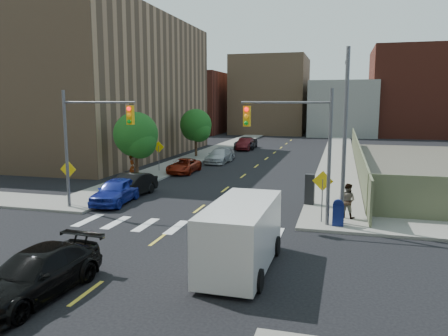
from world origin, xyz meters
The scene contains 30 objects.
ground centered at (0.00, 0.00, 0.00)m, with size 160.00×160.00×0.00m, color black.
sidewalk_nw centered at (-7.75, 41.50, 0.07)m, with size 3.50×73.00×0.15m, color gray.
sidewalk_ne centered at (7.75, 41.50, 0.07)m, with size 3.50×73.00×0.15m, color gray.
fence_north centered at (9.60, 28.00, 1.25)m, with size 0.12×44.00×2.50m, color #646848.
building_nw centered at (-22.00, 30.00, 8.00)m, with size 22.00×30.00×16.00m, color #8C6B4C.
bg_bldg_west centered at (-22.00, 70.00, 6.00)m, with size 14.00×18.00×12.00m, color #592319.
bg_bldg_midwest centered at (-6.00, 72.00, 7.50)m, with size 14.00×16.00×15.00m, color #8C6B4C.
bg_bldg_center centered at (8.00, 70.00, 5.00)m, with size 12.00×16.00×10.00m, color gray.
bg_bldg_east centered at (22.00, 72.00, 8.00)m, with size 18.00×18.00×16.00m, color #592319.
signal_nw centered at (-5.98, 6.00, 4.53)m, with size 4.59×0.30×7.00m.
signal_ne centered at (5.98, 6.00, 4.53)m, with size 4.59×0.30×7.00m.
streetlight_ne centered at (8.20, 6.90, 5.22)m, with size 0.25×3.70×9.00m.
warn_sign_nw centered at (-7.80, 6.50, 1.99)m, with size 1.06×0.06×2.83m.
warn_sign_ne centered at (7.20, 6.50, 1.99)m, with size 1.06×0.06×2.83m.
warn_sign_midwest centered at (-7.80, 20.00, 1.99)m, with size 1.06×0.06×2.83m.
tree_west_near centered at (-8.00, 16.05, 3.48)m, with size 3.66×3.64×5.52m.
tree_west_far centered at (-8.00, 31.05, 3.48)m, with size 3.66×3.64×5.52m.
parked_car_blue centered at (-5.50, 8.00, 0.79)m, with size 1.86×4.63×1.58m, color navy.
parked_car_black centered at (-5.50, 10.01, 0.77)m, with size 1.63×4.67×1.54m, color black.
parked_car_red centered at (-5.50, 20.22, 0.63)m, with size 2.10×4.56×1.27m, color maroon.
parked_car_silver centered at (-4.20, 27.36, 0.73)m, with size 2.05×5.04×1.46m, color #ABAFB3.
parked_car_white centered at (-4.20, 29.62, 0.73)m, with size 1.72×4.28×1.46m, color silver.
parked_car_maroon centered at (-4.20, 39.92, 0.78)m, with size 1.64×4.71×1.55m, color #430D11.
parked_car_grey centered at (-4.46, 41.53, 0.78)m, with size 2.60×5.63×1.56m, color black.
black_sedan centered at (-1.45, -4.62, 0.76)m, with size 2.13×5.25×1.52m, color black.
cargo_van centered at (4.50, -0.33, 1.36)m, with size 2.43×5.69×2.59m.
mailbox centered at (8.03, 6.00, 0.80)m, with size 0.56×0.44×1.34m.
payphone centered at (6.30, 10.34, 1.07)m, with size 0.55×0.45×1.85m, color black.
pedestrian_west centered at (-8.00, 15.21, 1.13)m, with size 0.71×0.47×1.96m, color gray.
pedestrian_east centered at (8.48, 7.68, 1.09)m, with size 0.91×0.71×1.87m, color gray.
Camera 1 is at (8.05, -16.11, 6.35)m, focal length 35.00 mm.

